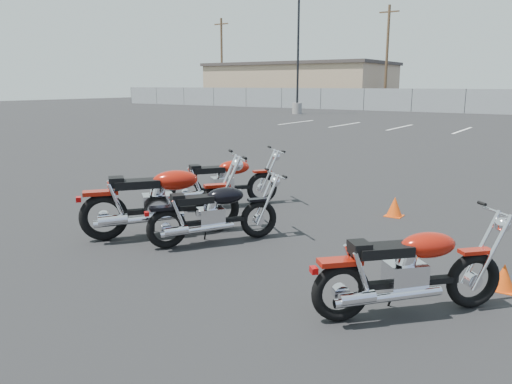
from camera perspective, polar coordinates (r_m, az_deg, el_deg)
The scene contains 12 objects.
ground at distance 6.91m, azimuth -4.17°, elevation -5.96°, with size 120.00×120.00×0.00m, color black.
motorcycle_front_red at distance 8.88m, azimuth -3.61°, elevation 1.22°, with size 1.55×1.88×1.01m.
motorcycle_second_black at distance 6.85m, azimuth -4.86°, elevation -2.40°, with size 1.41×1.77×0.94m.
motorcycle_third_red at distance 7.26m, azimuth -10.76°, elevation -0.92°, with size 1.85×2.12×1.16m.
motorcycle_rear_red at distance 4.94m, azimuth 17.15°, elevation -8.54°, with size 1.66×1.69×0.98m.
training_cone_near at distance 8.59m, azimuth 15.56°, elevation -1.61°, with size 0.28×0.28×0.33m.
training_cone_far at distance 5.99m, azimuth 26.46°, elevation -8.67°, with size 0.25×0.25×0.29m.
light_pole_west at distance 37.17m, azimuth 4.77°, elevation 12.61°, with size 0.80×0.70×9.51m.
tan_building_west at distance 53.88m, azimuth 5.02°, elevation 12.20°, with size 18.40×10.40×4.30m.
utility_pole_a at distance 55.83m, azimuth -3.94°, elevation 14.81°, with size 1.80×0.24×9.00m.
utility_pole_b at distance 48.00m, azimuth 14.74°, elevation 14.88°, with size 1.80×0.24×9.00m.
parking_line_stripes at distance 26.09m, azimuth 19.29°, elevation 6.83°, with size 15.12×4.00×0.01m.
Camera 1 is at (4.06, -5.16, 2.15)m, focal length 35.00 mm.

